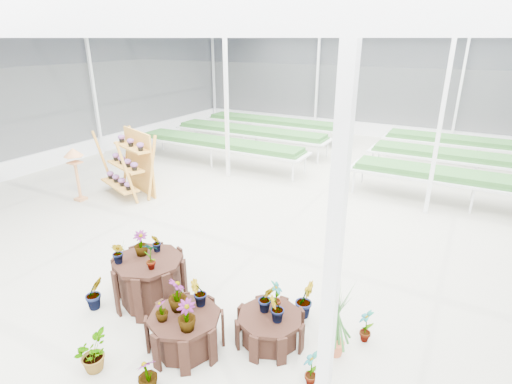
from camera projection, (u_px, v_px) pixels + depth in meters
The scene contains 10 objects.
ground_plane at pixel (247, 253), 8.33m from camera, with size 24.00×24.00×0.00m, color gray.
greenhouse_shell at pixel (246, 148), 7.52m from camera, with size 18.00×24.00×4.50m, color white, non-canonical shape.
steel_frame at pixel (246, 148), 7.52m from camera, with size 18.00×24.00×4.50m, color silver, non-canonical shape.
nursery_benches at pixel (348, 152), 14.07m from camera, with size 16.00×7.00×0.84m, color silver, non-canonical shape.
plinth_tall at pixel (150, 280), 6.69m from camera, with size 1.18×1.18×0.80m, color black.
plinth_mid at pixel (186, 331), 5.70m from camera, with size 1.07×1.07×0.56m, color black.
plinth_low at pixel (270, 328), 5.85m from camera, with size 0.99×0.99×0.45m, color black.
shelf_rack at pixel (127, 164), 11.15m from camera, with size 1.71×0.90×1.81m, color gold, non-canonical shape.
bird_table at pixel (77, 175), 10.79m from camera, with size 0.35×0.35×1.49m, color #BC7B49, non-canonical shape.
nursery_plants at pixel (203, 298), 6.05m from camera, with size 4.51×2.90×1.31m.
Camera 1 is at (3.67, -6.32, 4.20)m, focal length 28.00 mm.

